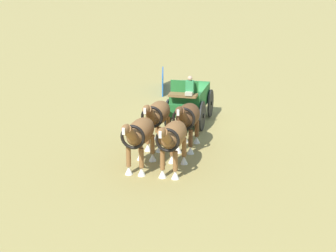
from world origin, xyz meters
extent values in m
plane|color=#9E8C4C|center=(0.00, 0.00, 0.00)|extent=(220.00, 220.00, 0.00)
cube|color=#236B2D|center=(0.00, 0.00, 1.27)|extent=(2.85, 1.45, 0.95)
cube|color=brown|center=(1.67, -0.01, 1.79)|extent=(0.57, 1.29, 0.12)
cube|color=#236B2D|center=(2.07, -0.01, 1.15)|extent=(0.25, 1.15, 0.60)
cube|color=#236B2D|center=(1.37, -0.01, 2.12)|extent=(0.07, 1.29, 0.55)
cube|color=black|center=(0.00, 0.00, 0.70)|extent=(3.12, 0.18, 0.16)
cylinder|color=black|center=(1.14, 0.81, 0.70)|extent=(1.39, 0.09, 1.39)
cylinder|color=black|center=(1.14, 0.81, 0.70)|extent=(0.20, 0.18, 0.20)
cylinder|color=black|center=(1.13, -0.82, 0.70)|extent=(1.39, 0.09, 1.39)
cylinder|color=black|center=(1.13, -0.82, 0.70)|extent=(0.20, 0.18, 0.20)
cylinder|color=black|center=(-1.13, 0.82, 0.70)|extent=(1.39, 0.09, 1.39)
cylinder|color=black|center=(-1.13, 0.82, 0.70)|extent=(0.20, 0.18, 0.20)
cylinder|color=black|center=(-1.14, -0.81, 0.70)|extent=(1.39, 0.09, 1.39)
cylinder|color=black|center=(-1.14, -0.81, 0.70)|extent=(0.20, 0.18, 0.20)
cylinder|color=brown|center=(2.72, -0.01, 0.75)|extent=(2.60, 0.11, 0.10)
cube|color=#BCB293|center=(1.79, 0.31, 1.93)|extent=(0.40, 0.32, 0.16)
cube|color=#338C4C|center=(1.67, 0.31, 2.20)|extent=(0.24, 0.36, 0.55)
sphere|color=tan|center=(1.67, 0.31, 2.59)|extent=(0.22, 0.22, 0.22)
ellipsoid|color=brown|center=(3.62, 0.63, 1.45)|extent=(1.91, 0.96, 0.95)
cylinder|color=brown|center=(4.29, 0.89, 0.68)|extent=(0.18, 0.18, 0.73)
cone|color=silver|center=(4.29, 0.89, 0.16)|extent=(0.30, 0.30, 0.31)
cylinder|color=brown|center=(4.29, 0.37, 0.68)|extent=(0.18, 0.18, 0.73)
cone|color=silver|center=(4.29, 0.37, 0.16)|extent=(0.30, 0.30, 0.31)
cylinder|color=brown|center=(2.96, 0.90, 0.68)|extent=(0.18, 0.18, 0.73)
cone|color=silver|center=(2.96, 0.90, 0.16)|extent=(0.30, 0.30, 0.31)
cylinder|color=brown|center=(2.96, 0.37, 0.68)|extent=(0.18, 0.18, 0.73)
cone|color=silver|center=(2.96, 0.37, 0.16)|extent=(0.30, 0.30, 0.31)
cylinder|color=brown|center=(4.85, 0.62, 1.85)|extent=(0.95, 0.36, 0.81)
ellipsoid|color=brown|center=(5.22, 0.62, 2.11)|extent=(0.60, 0.26, 0.32)
cube|color=silver|center=(5.50, 0.62, 2.11)|extent=(0.06, 0.10, 0.24)
torus|color=black|center=(4.48, 0.63, 1.55)|extent=(0.13, 0.98, 0.97)
cylinder|color=black|center=(2.62, 0.64, 1.15)|extent=(0.14, 0.14, 0.80)
ellipsoid|color=brown|center=(3.62, -0.67, 1.47)|extent=(2.18, 0.92, 0.91)
cylinder|color=brown|center=(4.38, -0.42, 0.70)|extent=(0.18, 0.18, 0.76)
cone|color=silver|center=(4.38, -0.42, 0.16)|extent=(0.30, 0.30, 0.32)
cylinder|color=brown|center=(4.38, -0.92, 0.70)|extent=(0.18, 0.18, 0.76)
cone|color=silver|center=(4.38, -0.92, 0.16)|extent=(0.30, 0.30, 0.32)
cylinder|color=brown|center=(2.86, -0.41, 0.70)|extent=(0.18, 0.18, 0.76)
cone|color=silver|center=(2.86, -0.41, 0.16)|extent=(0.30, 0.30, 0.32)
cylinder|color=brown|center=(2.86, -0.91, 0.70)|extent=(0.18, 0.18, 0.76)
cone|color=silver|center=(2.86, -0.91, 0.16)|extent=(0.30, 0.30, 0.32)
cylinder|color=brown|center=(4.96, -0.68, 1.86)|extent=(0.95, 0.36, 0.81)
ellipsoid|color=brown|center=(5.33, -0.68, 2.12)|extent=(0.60, 0.26, 0.32)
cube|color=silver|center=(5.61, -0.68, 2.12)|extent=(0.06, 0.10, 0.24)
torus|color=black|center=(4.59, -0.67, 1.57)|extent=(0.12, 0.94, 0.94)
cylinder|color=black|center=(2.48, -0.66, 1.17)|extent=(0.14, 0.14, 0.80)
ellipsoid|color=brown|center=(6.22, 0.62, 1.46)|extent=(2.17, 0.90, 0.89)
cylinder|color=brown|center=(6.98, 0.86, 0.71)|extent=(0.18, 0.18, 0.76)
cone|color=silver|center=(6.98, 0.86, 0.16)|extent=(0.30, 0.30, 0.33)
cylinder|color=brown|center=(6.98, 0.37, 0.71)|extent=(0.18, 0.18, 0.76)
cone|color=silver|center=(6.98, 0.37, 0.16)|extent=(0.30, 0.30, 0.33)
cylinder|color=brown|center=(5.47, 0.87, 0.71)|extent=(0.18, 0.18, 0.76)
cone|color=silver|center=(5.47, 0.87, 0.16)|extent=(0.30, 0.30, 0.33)
cylinder|color=brown|center=(5.46, 0.38, 0.71)|extent=(0.18, 0.18, 0.76)
cone|color=silver|center=(5.46, 0.38, 0.16)|extent=(0.30, 0.30, 0.33)
cylinder|color=brown|center=(7.57, 0.61, 1.86)|extent=(0.95, 0.36, 0.81)
ellipsoid|color=brown|center=(7.93, 0.61, 2.11)|extent=(0.60, 0.26, 0.32)
cube|color=silver|center=(8.21, 0.61, 2.11)|extent=(0.06, 0.10, 0.24)
torus|color=black|center=(7.20, 0.61, 1.56)|extent=(0.12, 0.92, 0.92)
cylinder|color=black|center=(5.09, 0.62, 1.16)|extent=(0.14, 0.14, 0.80)
ellipsoid|color=brown|center=(6.22, -0.68, 1.48)|extent=(2.20, 0.92, 0.91)
cylinder|color=brown|center=(6.99, -0.44, 0.71)|extent=(0.18, 0.18, 0.77)
cone|color=silver|center=(6.99, -0.44, 0.16)|extent=(0.30, 0.30, 0.33)
cylinder|color=brown|center=(6.98, -0.94, 0.71)|extent=(0.18, 0.18, 0.77)
cone|color=silver|center=(6.98, -0.94, 0.16)|extent=(0.30, 0.30, 0.33)
cylinder|color=brown|center=(5.45, -0.43, 0.71)|extent=(0.18, 0.18, 0.77)
cone|color=silver|center=(5.45, -0.43, 0.16)|extent=(0.30, 0.30, 0.33)
cylinder|color=brown|center=(5.45, -0.93, 0.71)|extent=(0.18, 0.18, 0.77)
cone|color=silver|center=(5.45, -0.93, 0.16)|extent=(0.30, 0.30, 0.33)
cylinder|color=brown|center=(7.57, -0.69, 1.88)|extent=(0.95, 0.36, 0.81)
ellipsoid|color=brown|center=(7.94, -0.69, 2.13)|extent=(0.60, 0.26, 0.32)
cube|color=silver|center=(8.22, -0.69, 2.13)|extent=(0.06, 0.10, 0.24)
torus|color=black|center=(7.20, -0.69, 1.58)|extent=(0.12, 0.94, 0.94)
cylinder|color=black|center=(5.07, -0.68, 1.18)|extent=(0.14, 0.14, 0.80)
cube|color=#1959B2|center=(-5.85, -2.86, 0.55)|extent=(3.12, 0.82, 1.10)
camera|label=1|loc=(25.23, 5.01, 8.13)|focal=58.66mm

